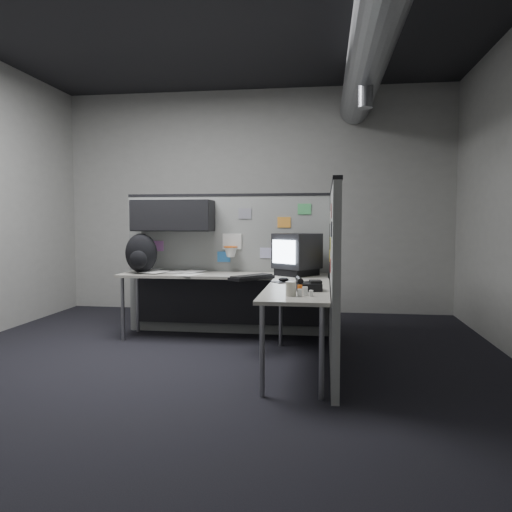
# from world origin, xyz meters

# --- Properties ---
(room) EXTENTS (5.62, 5.62, 3.22)m
(room) POSITION_xyz_m (0.56, 0.00, 2.10)
(room) COLOR black
(room) RESTS_ON ground
(partition_back) EXTENTS (2.44, 0.42, 1.63)m
(partition_back) POSITION_xyz_m (-0.25, 1.23, 1.00)
(partition_back) COLOR gray
(partition_back) RESTS_ON ground
(partition_right) EXTENTS (0.07, 2.23, 1.63)m
(partition_right) POSITION_xyz_m (1.10, 0.22, 0.82)
(partition_right) COLOR gray
(partition_right) RESTS_ON ground
(desk) EXTENTS (2.31, 2.11, 0.73)m
(desk) POSITION_xyz_m (0.15, 0.70, 0.61)
(desk) COLOR #A29E92
(desk) RESTS_ON ground
(monitor) EXTENTS (0.55, 0.55, 0.45)m
(monitor) POSITION_xyz_m (0.72, 0.96, 0.96)
(monitor) COLOR black
(monitor) RESTS_ON desk
(keyboard) EXTENTS (0.44, 0.49, 0.04)m
(keyboard) POSITION_xyz_m (0.29, 0.52, 0.75)
(keyboard) COLOR black
(keyboard) RESTS_ON desk
(mouse) EXTENTS (0.27, 0.26, 0.05)m
(mouse) POSITION_xyz_m (0.63, 0.33, 0.75)
(mouse) COLOR black
(mouse) RESTS_ON desk
(phone) EXTENTS (0.25, 0.26, 0.11)m
(phone) POSITION_xyz_m (0.87, -0.19, 0.77)
(phone) COLOR black
(phone) RESTS_ON desk
(bottles) EXTENTS (0.14, 0.15, 0.08)m
(bottles) POSITION_xyz_m (0.85, -0.50, 0.76)
(bottles) COLOR silver
(bottles) RESTS_ON desk
(cup) EXTENTS (0.10, 0.10, 0.11)m
(cup) POSITION_xyz_m (0.76, -0.54, 0.79)
(cup) COLOR beige
(cup) RESTS_ON desk
(papers) EXTENTS (0.86, 0.74, 0.02)m
(papers) POSITION_xyz_m (-0.74, 1.05, 0.74)
(papers) COLOR white
(papers) RESTS_ON desk
(backpack) EXTENTS (0.41, 0.39, 0.44)m
(backpack) POSITION_xyz_m (-1.04, 0.95, 0.95)
(backpack) COLOR black
(backpack) RESTS_ON desk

